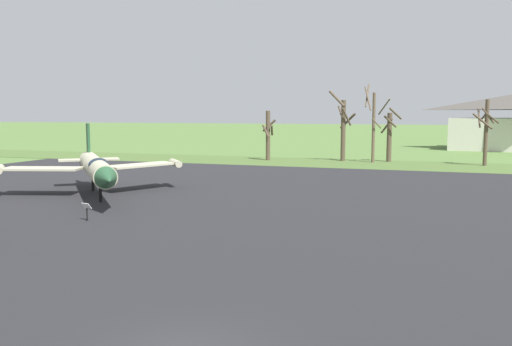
% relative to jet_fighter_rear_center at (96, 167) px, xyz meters
% --- Properties ---
extents(asphalt_apron, '(88.38, 59.08, 0.05)m').
position_rel_jet_fighter_rear_center_xyz_m(asphalt_apron, '(17.84, -3.59, -2.20)').
color(asphalt_apron, black).
rests_on(asphalt_apron, ground).
extents(grass_verge_strip, '(148.38, 12.00, 0.06)m').
position_rel_jet_fighter_rear_center_xyz_m(grass_verge_strip, '(17.84, 31.95, -2.20)').
color(grass_verge_strip, '#455E2C').
rests_on(grass_verge_strip, ground).
extents(jet_fighter_rear_center, '(13.94, 14.41, 5.36)m').
position_rel_jet_fighter_rear_center_xyz_m(jet_fighter_rear_center, '(0.00, 0.00, 0.00)').
color(jet_fighter_rear_center, '#B7B293').
rests_on(jet_fighter_rear_center, ground).
extents(info_placard_rear_center, '(0.64, 0.40, 1.09)m').
position_rel_jet_fighter_rear_center_xyz_m(info_placard_rear_center, '(4.91, -7.73, -1.52)').
color(info_placard_rear_center, black).
rests_on(info_placard_rear_center, ground).
extents(bare_tree_far_left, '(1.85, 1.85, 6.57)m').
position_rel_jet_fighter_rear_center_xyz_m(bare_tree_far_left, '(2.79, 33.26, 1.22)').
color(bare_tree_far_left, brown).
rests_on(bare_tree_far_left, ground).
extents(bare_tree_left_of_center, '(3.48, 3.53, 9.17)m').
position_rel_jet_fighter_rear_center_xyz_m(bare_tree_left_of_center, '(12.28, 35.43, 2.34)').
color(bare_tree_left_of_center, brown).
rests_on(bare_tree_left_of_center, ground).
extents(bare_tree_center, '(3.34, 3.33, 9.91)m').
position_rel_jet_fighter_rear_center_xyz_m(bare_tree_center, '(16.23, 34.44, 2.93)').
color(bare_tree_center, brown).
rests_on(bare_tree_center, ground).
extents(bare_tree_right_of_center, '(2.69, 2.70, 6.94)m').
position_rel_jet_fighter_rear_center_xyz_m(bare_tree_right_of_center, '(18.10, 36.23, 1.23)').
color(bare_tree_right_of_center, brown).
rests_on(bare_tree_right_of_center, ground).
extents(bare_tree_far_right, '(3.04, 2.54, 7.84)m').
position_rel_jet_fighter_rear_center_xyz_m(bare_tree_far_right, '(29.21, 34.43, 2.10)').
color(bare_tree_far_right, brown).
rests_on(bare_tree_far_right, ground).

